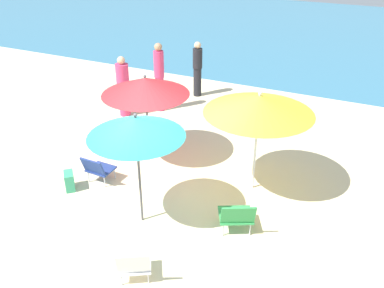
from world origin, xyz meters
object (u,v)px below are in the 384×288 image
object	(u,v)px
person_a	(123,87)
person_c	(197,69)
beach_chair_c	(134,264)
umbrella_red	(145,86)
beach_chair_a	(237,215)
umbrella_yellow	(259,104)
umbrella_teal	(136,127)
beach_chair_b	(97,168)
person_b	(159,77)
beach_bag	(69,181)

from	to	relation	value
person_a	person_c	distance (m)	2.38
beach_chair_c	person_c	distance (m)	7.26
umbrella_red	beach_chair_a	bearing A→B (deg)	-30.40
umbrella_red	beach_chair_c	world-z (taller)	umbrella_red
umbrella_red	person_c	world-z (taller)	umbrella_red
umbrella_red	umbrella_yellow	xyz separation A→B (m)	(2.39, -0.12, 0.09)
person_a	umbrella_teal	bearing A→B (deg)	-79.40
beach_chair_b	person_b	size ratio (longest dim) A/B	0.33
umbrella_yellow	umbrella_teal	bearing A→B (deg)	-128.96
umbrella_teal	beach_chair_a	xyz separation A→B (m)	(1.58, 0.39, -1.45)
umbrella_yellow	beach_chair_a	size ratio (longest dim) A/B	2.56
umbrella_yellow	beach_bag	bearing A→B (deg)	-154.05
umbrella_red	person_b	world-z (taller)	umbrella_red
umbrella_teal	person_c	bearing A→B (deg)	105.28
umbrella_red	person_b	distance (m)	2.71
person_b	beach_bag	distance (m)	4.14
beach_chair_b	person_b	bearing A→B (deg)	11.40
umbrella_yellow	beach_chair_c	bearing A→B (deg)	-104.66
umbrella_teal	umbrella_red	bearing A→B (deg)	117.20
person_c	beach_bag	distance (m)	5.49
person_b	person_c	size ratio (longest dim) A/B	1.15
person_c	beach_bag	xyz separation A→B (m)	(-0.20, -5.45, -0.63)
beach_chair_c	person_b	distance (m)	6.15
beach_chair_b	beach_bag	distance (m)	0.58
person_c	person_b	bearing A→B (deg)	-82.84
person_a	beach_bag	bearing A→B (deg)	-100.63
beach_chair_a	person_c	distance (m)	6.15
person_a	beach_bag	world-z (taller)	person_a
umbrella_teal	person_b	size ratio (longest dim) A/B	1.10
beach_chair_c	beach_bag	world-z (taller)	beach_chair_c
umbrella_yellow	beach_bag	size ratio (longest dim) A/B	5.53
beach_chair_c	person_a	distance (m)	5.89
person_c	beach_chair_a	bearing A→B (deg)	-33.59
umbrella_red	person_c	size ratio (longest dim) A/B	1.19
person_a	beach_chair_a	bearing A→B (deg)	-63.19
person_a	person_b	size ratio (longest dim) A/B	0.86
umbrella_yellow	person_c	xyz separation A→B (m)	(-2.97, 3.91, -0.94)
umbrella_yellow	beach_chair_b	size ratio (longest dim) A/B	3.22
beach_chair_a	beach_bag	xyz separation A→B (m)	(-3.33, -0.17, -0.17)
umbrella_teal	beach_chair_b	bearing A→B (deg)	155.71
beach_chair_a	person_c	size ratio (longest dim) A/B	0.48
umbrella_red	beach_chair_a	distance (m)	3.23
beach_chair_a	beach_chair_b	distance (m)	2.96
person_a	person_b	bearing A→B (deg)	18.43
umbrella_red	beach_chair_c	distance (m)	3.76
umbrella_teal	person_c	size ratio (longest dim) A/B	1.27
person_a	umbrella_red	bearing A→B (deg)	-70.90
person_a	umbrella_yellow	bearing A→B (deg)	-50.35
beach_chair_b	beach_chair_a	bearing A→B (deg)	-93.09
beach_chair_b	person_b	world-z (taller)	person_b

